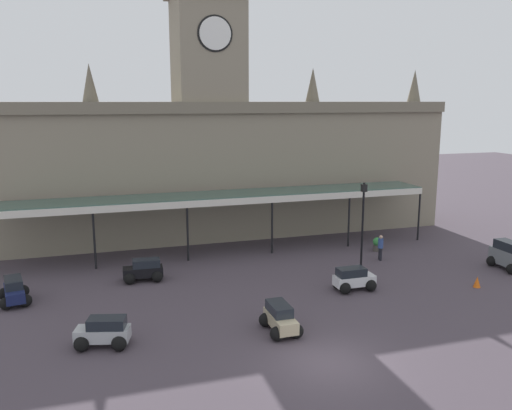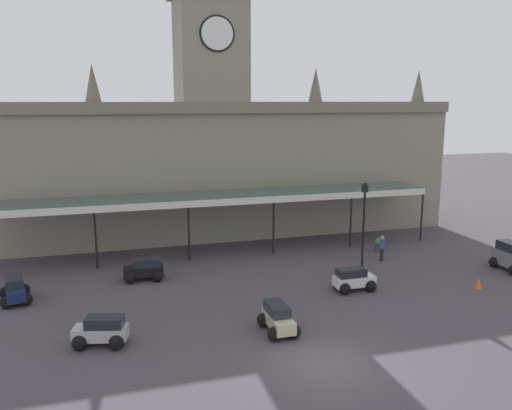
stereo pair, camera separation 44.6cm
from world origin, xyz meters
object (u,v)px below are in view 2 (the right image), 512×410
at_px(car_silver_estate, 101,332).
at_px(victorian_lamppost, 364,217).
at_px(car_grey_van, 511,258).
at_px(car_black_estate, 144,271).
at_px(pedestrian_beside_cars, 382,247).
at_px(planter_forecourt_centre, 379,245).
at_px(car_white_estate, 354,280).
at_px(traffic_cone, 478,283).
at_px(car_navy_estate, 15,291).
at_px(car_beige_estate, 278,320).

distance_m(car_silver_estate, victorian_lamppost, 16.75).
distance_m(car_grey_van, car_black_estate, 22.14).
height_order(car_grey_van, pedestrian_beside_cars, car_grey_van).
xyz_separation_m(pedestrian_beside_cars, planter_forecourt_centre, (0.91, 1.96, -0.42)).
distance_m(car_white_estate, traffic_cone, 7.00).
relative_size(car_silver_estate, pedestrian_beside_cars, 1.44).
relative_size(car_grey_van, car_black_estate, 1.05).
bearing_deg(planter_forecourt_centre, car_navy_estate, -172.75).
xyz_separation_m(car_black_estate, planter_forecourt_centre, (16.05, 1.42, -0.07)).
bearing_deg(traffic_cone, car_black_estate, 159.24).
height_order(car_silver_estate, car_black_estate, same).
bearing_deg(car_beige_estate, car_grey_van, 14.34).
xyz_separation_m(car_grey_van, car_black_estate, (-21.65, 4.62, -0.24)).
xyz_separation_m(car_white_estate, car_navy_estate, (-17.54, 3.52, 0.00)).
relative_size(car_beige_estate, victorian_lamppost, 0.41).
bearing_deg(victorian_lamppost, car_white_estate, -124.84).
bearing_deg(pedestrian_beside_cars, car_grey_van, -32.00).
height_order(car_silver_estate, car_navy_estate, same).
distance_m(car_beige_estate, car_black_estate, 10.23).
bearing_deg(pedestrian_beside_cars, planter_forecourt_centre, 64.98).
relative_size(car_beige_estate, car_black_estate, 0.98).
distance_m(car_silver_estate, car_black_estate, 8.29).
bearing_deg(car_beige_estate, traffic_cone, 9.76).
distance_m(car_grey_van, traffic_cone, 4.54).
height_order(car_silver_estate, traffic_cone, car_silver_estate).
xyz_separation_m(car_navy_estate, traffic_cone, (24.33, -5.21, -0.26)).
distance_m(car_silver_estate, car_beige_estate, 7.67).
distance_m(car_beige_estate, traffic_cone, 12.65).
relative_size(car_silver_estate, car_black_estate, 1.05).
bearing_deg(car_grey_van, car_white_estate, -178.00).
height_order(pedestrian_beside_cars, victorian_lamppost, victorian_lamppost).
bearing_deg(car_white_estate, pedestrian_beside_cars, 46.15).
bearing_deg(planter_forecourt_centre, car_white_estate, -129.00).
distance_m(car_black_estate, planter_forecourt_centre, 16.11).
bearing_deg(car_silver_estate, car_white_estate, 12.43).
bearing_deg(car_white_estate, victorian_lamppost, 55.16).
bearing_deg(car_silver_estate, victorian_lamppost, 21.13).
bearing_deg(victorian_lamppost, car_silver_estate, -158.87).
distance_m(car_white_estate, car_grey_van, 10.81).
bearing_deg(planter_forecourt_centre, traffic_cone, -78.88).
bearing_deg(car_white_estate, car_grey_van, 2.00).
height_order(car_navy_estate, victorian_lamppost, victorian_lamppost).
relative_size(car_navy_estate, car_black_estate, 1.03).
distance_m(car_grey_van, car_beige_estate, 17.01).
height_order(car_navy_estate, car_beige_estate, same).
relative_size(car_silver_estate, planter_forecourt_centre, 2.51).
bearing_deg(car_beige_estate, planter_forecourt_centre, 43.30).
height_order(traffic_cone, planter_forecourt_centre, planter_forecourt_centre).
relative_size(car_navy_estate, pedestrian_beside_cars, 1.42).
bearing_deg(victorian_lamppost, car_navy_estate, 178.55).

